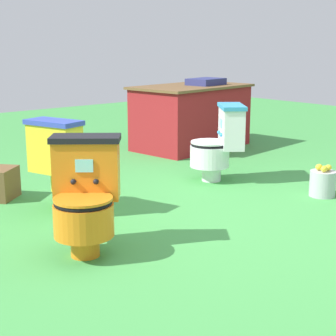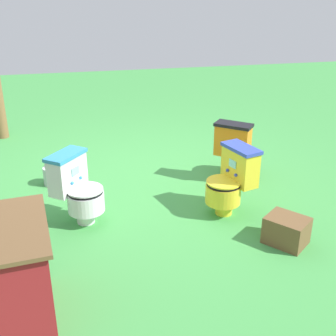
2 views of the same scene
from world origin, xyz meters
The scene contains 6 objects.
ground centered at (0.00, 0.00, 0.00)m, with size 14.00×14.00×0.00m, color #429947.
toilet_orange centered at (-1.12, 0.19, 0.37)m, with size 0.62×0.64×0.73m.
toilet_white centered at (0.81, 0.90, 0.37)m, with size 0.64×0.62×0.73m.
toilet_yellow centered at (-0.75, 1.05, 0.37)m, with size 0.59×0.53×0.73m.
vendor_table centered at (1.75, 2.28, 0.39)m, with size 1.55×1.02×0.85m.
lemon_bucket centered at (1.10, -0.05, 0.12)m, with size 0.22×0.22×0.28m.
Camera 1 is at (-2.84, -2.61, 1.31)m, focal length 58.29 mm.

